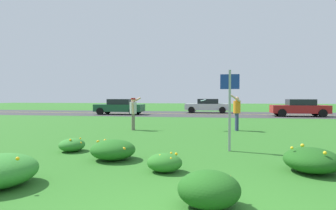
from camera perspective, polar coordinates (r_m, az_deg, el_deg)
The scene contains 16 objects.
ground_plane at distance 15.36m, azimuth 9.00°, elevation -4.48°, with size 120.00×120.00×0.00m, color #2D6B23.
highway_strip at distance 27.49m, azimuth 9.43°, elevation -1.82°, with size 120.00×9.50×0.01m, color #38383A.
highway_center_stripe at distance 27.49m, azimuth 9.43°, elevation -1.81°, with size 120.00×0.16×0.00m, color yellow.
daylily_clump_front_right at distance 6.22m, azimuth -0.69°, elevation -11.54°, with size 0.77×0.64×0.40m.
daylily_clump_front_left at distance 4.34m, azimuth 8.24°, elevation -16.45°, with size 0.92×0.85×0.54m.
daylily_clump_mid_right at distance 6.04m, azimuth -30.79°, elevation -11.29°, with size 1.26×1.37×0.63m.
daylily_clump_front_center at distance 7.51m, azimuth -11.04°, elevation -8.84°, with size 1.16×1.10×0.52m.
daylily_clump_near_camera at distance 6.92m, azimuth 26.97°, elevation -9.86°, with size 1.15×1.26×0.56m.
daylily_clump_mid_left at distance 8.97m, azimuth -18.79°, elevation -7.62°, with size 0.75×0.81×0.41m.
sign_post_near_path at distance 8.62m, azimuth 12.33°, elevation 0.62°, with size 0.56×0.10×2.43m.
person_thrower_red_cap_gray_shirt at distance 14.00m, azimuth -7.02°, elevation -1.10°, with size 0.52×0.53×1.63m.
person_catcher_orange_shirt at distance 14.03m, azimuth 13.70°, elevation -1.03°, with size 0.52×0.53×1.75m.
frisbee_pale_blue at distance 13.92m, azimuth 7.12°, elevation 0.95°, with size 0.27×0.27×0.11m.
car_red_center_left at distance 26.21m, azimuth 24.99°, elevation -0.49°, with size 4.50×2.00×1.45m.
car_silver_center_right at distance 29.61m, azimuth 7.93°, elevation -0.15°, with size 4.50×2.00×1.45m.
car_dark_green_rightmost at distance 26.88m, azimuth -9.71°, elevation -0.32°, with size 4.50×2.00×1.45m.
Camera 1 is at (0.25, -3.11, 1.61)m, focal length 30.22 mm.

